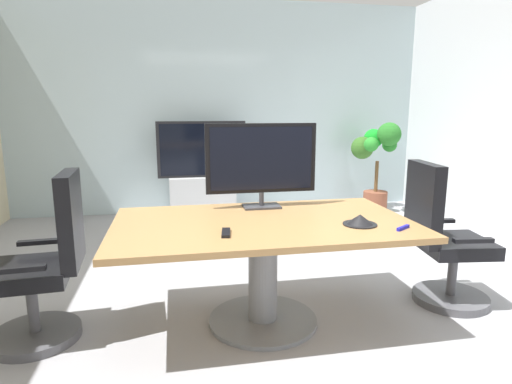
{
  "coord_description": "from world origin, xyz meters",
  "views": [
    {
      "loc": [
        -0.7,
        -2.8,
        1.48
      ],
      "look_at": [
        -0.12,
        0.15,
        0.89
      ],
      "focal_mm": 29.85,
      "sensor_mm": 36.0,
      "label": 1
    }
  ],
  "objects_px": {
    "tv_monitor": "(261,161)",
    "conference_phone": "(360,220)",
    "office_chair_left": "(46,272)",
    "wall_display_unit": "(203,184)",
    "conference_table": "(263,247)",
    "remote_control": "(226,233)",
    "potted_plant": "(376,157)",
    "office_chair_right": "(443,246)"
  },
  "relations": [
    {
      "from": "tv_monitor",
      "to": "remote_control",
      "type": "relative_size",
      "value": 4.94
    },
    {
      "from": "office_chair_right",
      "to": "wall_display_unit",
      "type": "height_order",
      "value": "wall_display_unit"
    },
    {
      "from": "potted_plant",
      "to": "remote_control",
      "type": "relative_size",
      "value": 7.6
    },
    {
      "from": "tv_monitor",
      "to": "wall_display_unit",
      "type": "relative_size",
      "value": 0.64
    },
    {
      "from": "office_chair_right",
      "to": "remote_control",
      "type": "distance_m",
      "value": 1.74
    },
    {
      "from": "office_chair_right",
      "to": "potted_plant",
      "type": "relative_size",
      "value": 0.84
    },
    {
      "from": "office_chair_left",
      "to": "office_chair_right",
      "type": "xyz_separation_m",
      "value": [
        2.81,
        -0.01,
        0.0
      ]
    },
    {
      "from": "office_chair_right",
      "to": "conference_phone",
      "type": "height_order",
      "value": "office_chair_right"
    },
    {
      "from": "conference_table",
      "to": "potted_plant",
      "type": "height_order",
      "value": "potted_plant"
    },
    {
      "from": "conference_table",
      "to": "office_chair_left",
      "type": "distance_m",
      "value": 1.41
    },
    {
      "from": "office_chair_left",
      "to": "remote_control",
      "type": "height_order",
      "value": "office_chair_left"
    },
    {
      "from": "potted_plant",
      "to": "conference_phone",
      "type": "distance_m",
      "value": 3.51
    },
    {
      "from": "tv_monitor",
      "to": "remote_control",
      "type": "xyz_separation_m",
      "value": [
        -0.35,
        -0.66,
        -0.35
      ]
    },
    {
      "from": "potted_plant",
      "to": "wall_display_unit",
      "type": "bearing_deg",
      "value": 174.25
    },
    {
      "from": "conference_table",
      "to": "conference_phone",
      "type": "relative_size",
      "value": 9.02
    },
    {
      "from": "conference_phone",
      "to": "remote_control",
      "type": "bearing_deg",
      "value": -177.2
    },
    {
      "from": "office_chair_left",
      "to": "remote_control",
      "type": "distance_m",
      "value": 1.2
    },
    {
      "from": "office_chair_left",
      "to": "wall_display_unit",
      "type": "height_order",
      "value": "wall_display_unit"
    },
    {
      "from": "conference_table",
      "to": "remote_control",
      "type": "xyz_separation_m",
      "value": [
        -0.28,
        -0.26,
        0.19
      ]
    },
    {
      "from": "office_chair_left",
      "to": "remote_control",
      "type": "relative_size",
      "value": 6.41
    },
    {
      "from": "conference_table",
      "to": "wall_display_unit",
      "type": "xyz_separation_m",
      "value": [
        -0.2,
        3.13,
        -0.11
      ]
    },
    {
      "from": "conference_phone",
      "to": "remote_control",
      "type": "relative_size",
      "value": 1.29
    },
    {
      "from": "conference_phone",
      "to": "tv_monitor",
      "type": "bearing_deg",
      "value": 130.54
    },
    {
      "from": "office_chair_right",
      "to": "tv_monitor",
      "type": "distance_m",
      "value": 1.52
    },
    {
      "from": "office_chair_right",
      "to": "potted_plant",
      "type": "distance_m",
      "value": 2.98
    },
    {
      "from": "tv_monitor",
      "to": "office_chair_right",
      "type": "bearing_deg",
      "value": -14.83
    },
    {
      "from": "office_chair_left",
      "to": "tv_monitor",
      "type": "distance_m",
      "value": 1.64
    },
    {
      "from": "wall_display_unit",
      "to": "remote_control",
      "type": "bearing_deg",
      "value": -91.44
    },
    {
      "from": "conference_table",
      "to": "conference_phone",
      "type": "distance_m",
      "value": 0.67
    },
    {
      "from": "tv_monitor",
      "to": "conference_phone",
      "type": "relative_size",
      "value": 3.82
    },
    {
      "from": "office_chair_left",
      "to": "conference_phone",
      "type": "xyz_separation_m",
      "value": [
        2.0,
        -0.28,
        0.31
      ]
    },
    {
      "from": "tv_monitor",
      "to": "potted_plant",
      "type": "xyz_separation_m",
      "value": [
        2.18,
        2.49,
        -0.29
      ]
    },
    {
      "from": "office_chair_right",
      "to": "tv_monitor",
      "type": "relative_size",
      "value": 1.3
    },
    {
      "from": "conference_table",
      "to": "remote_control",
      "type": "relative_size",
      "value": 11.68
    },
    {
      "from": "office_chair_left",
      "to": "office_chair_right",
      "type": "relative_size",
      "value": 1.0
    },
    {
      "from": "wall_display_unit",
      "to": "remote_control",
      "type": "relative_size",
      "value": 7.71
    },
    {
      "from": "office_chair_left",
      "to": "conference_phone",
      "type": "distance_m",
      "value": 2.04
    },
    {
      "from": "office_chair_left",
      "to": "wall_display_unit",
      "type": "xyz_separation_m",
      "value": [
        1.21,
        3.07,
        -0.01
      ]
    },
    {
      "from": "tv_monitor",
      "to": "conference_phone",
      "type": "bearing_deg",
      "value": -49.46
    },
    {
      "from": "office_chair_left",
      "to": "remote_control",
      "type": "bearing_deg",
      "value": 70.11
    },
    {
      "from": "wall_display_unit",
      "to": "potted_plant",
      "type": "height_order",
      "value": "wall_display_unit"
    },
    {
      "from": "potted_plant",
      "to": "remote_control",
      "type": "distance_m",
      "value": 4.04
    }
  ]
}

